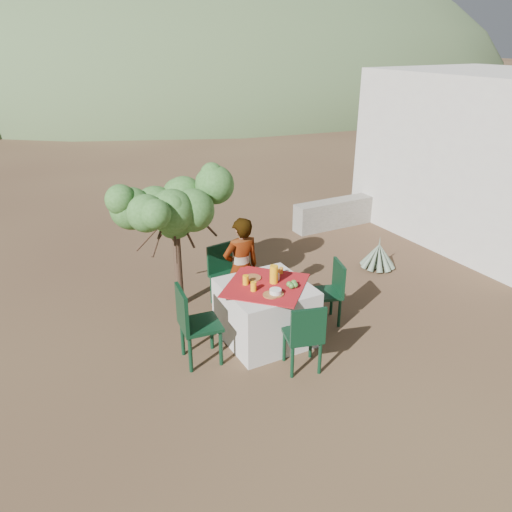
{
  "coord_description": "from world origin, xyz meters",
  "views": [
    {
      "loc": [
        -2.72,
        -4.29,
        3.56
      ],
      "look_at": [
        0.03,
        0.86,
        0.98
      ],
      "focal_mm": 35.0,
      "sensor_mm": 36.0,
      "label": 1
    }
  ],
  "objects": [
    {
      "name": "agave",
      "position": [
        2.64,
        1.44,
        0.21
      ],
      "size": [
        0.58,
        0.59,
        0.62
      ],
      "rotation": [
        0.0,
        0.0,
        0.38
      ],
      "color": "slate",
      "rests_on": "ground"
    },
    {
      "name": "glass_near",
      "position": [
        -0.25,
        0.4,
        0.82
      ],
      "size": [
        0.07,
        0.07,
        0.11
      ],
      "primitive_type": "cylinder",
      "color": "#FFAA10",
      "rests_on": "table"
    },
    {
      "name": "jar_right",
      "position": [
        0.29,
        0.66,
        0.8
      ],
      "size": [
        0.05,
        0.05,
        0.08
      ],
      "primitive_type": "cylinder",
      "color": "orange",
      "rests_on": "table"
    },
    {
      "name": "stone_wall",
      "position": [
        3.6,
        3.4,
        0.28
      ],
      "size": [
        2.6,
        0.35,
        0.55
      ],
      "primitive_type": "cube",
      "color": "gray",
      "rests_on": "ground"
    },
    {
      "name": "chair_near",
      "position": [
        0.0,
        -0.35,
        0.49
      ],
      "size": [
        0.5,
        0.5,
        0.88
      ],
      "rotation": [
        0.0,
        0.0,
        2.88
      ],
      "color": "black",
      "rests_on": "ground"
    },
    {
      "name": "bowl_plate",
      "position": [
        -0.07,
        0.2,
        0.77
      ],
      "size": [
        0.2,
        0.2,
        0.01
      ],
      "primitive_type": "cylinder",
      "color": "brown",
      "rests_on": "table"
    },
    {
      "name": "white_bowl",
      "position": [
        -0.07,
        0.2,
        0.8
      ],
      "size": [
        0.14,
        0.14,
        0.05
      ],
      "primitive_type": "cylinder",
      "color": "silver",
      "rests_on": "bowl_plate"
    },
    {
      "name": "person",
      "position": [
        -0.05,
        1.13,
        0.71
      ],
      "size": [
        0.52,
        0.34,
        1.43
      ],
      "primitive_type": "imported",
      "rotation": [
        0.0,
        0.0,
        3.15
      ],
      "color": "#8C6651",
      "rests_on": "ground"
    },
    {
      "name": "table",
      "position": [
        -0.05,
        0.46,
        0.38
      ],
      "size": [
        1.3,
        1.3,
        0.76
      ],
      "color": "beige",
      "rests_on": "ground"
    },
    {
      "name": "shrub_tree",
      "position": [
        -0.66,
        1.85,
        1.38
      ],
      "size": [
        1.48,
        1.46,
        1.74
      ],
      "color": "#452C22",
      "rests_on": "ground"
    },
    {
      "name": "chair_left",
      "position": [
        -1.03,
        0.42,
        0.54
      ],
      "size": [
        0.5,
        0.5,
        0.98
      ],
      "rotation": [
        0.0,
        0.0,
        1.46
      ],
      "color": "black",
      "rests_on": "ground"
    },
    {
      "name": "hill_near_right",
      "position": [
        12.0,
        36.0,
        0.0
      ],
      "size": [
        48.0,
        48.0,
        20.0
      ],
      "primitive_type": "ellipsoid",
      "color": "#3F5630",
      "rests_on": "ground"
    },
    {
      "name": "chair_right",
      "position": [
        0.91,
        0.42,
        0.48
      ],
      "size": [
        0.5,
        0.5,
        0.87
      ],
      "rotation": [
        0.0,
        0.0,
        4.41
      ],
      "color": "black",
      "rests_on": "ground"
    },
    {
      "name": "napkin_holder",
      "position": [
        0.13,
        0.51,
        0.81
      ],
      "size": [
        0.08,
        0.05,
        0.09
      ],
      "primitive_type": "cube",
      "rotation": [
        0.0,
        0.0,
        -0.07
      ],
      "color": "silver",
      "rests_on": "table"
    },
    {
      "name": "ground",
      "position": [
        0.0,
        0.0,
        0.0
      ],
      "size": [
        160.0,
        160.0,
        0.0
      ],
      "primitive_type": "plane",
      "color": "#3D251C",
      "rests_on": "ground"
    },
    {
      "name": "plate_far",
      "position": [
        -0.11,
        0.7,
        0.77
      ],
      "size": [
        0.22,
        0.22,
        0.01
      ],
      "primitive_type": "cylinder",
      "color": "brown",
      "rests_on": "table"
    },
    {
      "name": "plate_near",
      "position": [
        -0.12,
        0.2,
        0.77
      ],
      "size": [
        0.2,
        0.2,
        0.01
      ],
      "primitive_type": "cylinder",
      "color": "brown",
      "rests_on": "table"
    },
    {
      "name": "fruit_cluster",
      "position": [
        0.21,
        0.26,
        0.8
      ],
      "size": [
        0.14,
        0.13,
        0.07
      ],
      "color": "#427F2E",
      "rests_on": "table"
    },
    {
      "name": "glass_far",
      "position": [
        -0.26,
        0.59,
        0.82
      ],
      "size": [
        0.07,
        0.07,
        0.12
      ],
      "primitive_type": "cylinder",
      "color": "#FFAA10",
      "rests_on": "table"
    },
    {
      "name": "hill_far_right",
      "position": [
        28.0,
        46.0,
        0.0
      ],
      "size": [
        36.0,
        36.0,
        14.0
      ],
      "primitive_type": "ellipsoid",
      "color": "slate",
      "rests_on": "ground"
    },
    {
      "name": "jar_left",
      "position": [
        0.2,
        0.6,
        0.81
      ],
      "size": [
        0.06,
        0.06,
        0.1
      ],
      "primitive_type": "cylinder",
      "color": "orange",
      "rests_on": "table"
    },
    {
      "name": "chair_far",
      "position": [
        -0.11,
        1.56,
        0.49
      ],
      "size": [
        0.46,
        0.46,
        0.88
      ],
      "rotation": [
        0.0,
        0.0,
        0.14
      ],
      "color": "black",
      "rests_on": "ground"
    },
    {
      "name": "guesthouse",
      "position": [
        5.6,
        1.8,
        1.5
      ],
      "size": [
        3.2,
        4.2,
        3.0
      ],
      "primitive_type": "cube",
      "color": "beige",
      "rests_on": "ground"
    },
    {
      "name": "juice_pitcher",
      "position": [
        0.07,
        0.47,
        0.88
      ],
      "size": [
        0.1,
        0.1,
        0.23
      ],
      "primitive_type": "cylinder",
      "color": "#FFAA10",
      "rests_on": "table"
    }
  ]
}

